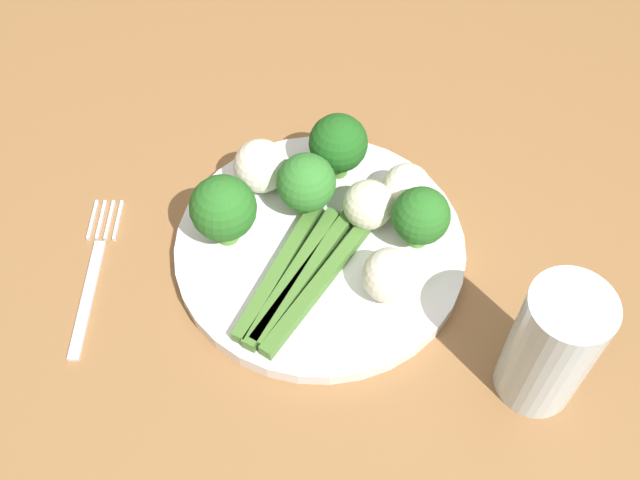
# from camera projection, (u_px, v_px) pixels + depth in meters

# --- Properties ---
(dining_table) EXTENTS (1.33, 1.04, 0.75)m
(dining_table) POSITION_uv_depth(u_px,v_px,m) (271.00, 340.00, 0.74)
(dining_table) COLOR olive
(dining_table) RESTS_ON ground_plane
(plate) EXTENTS (0.26, 0.26, 0.01)m
(plate) POSITION_uv_depth(u_px,v_px,m) (320.00, 248.00, 0.68)
(plate) COLOR white
(plate) RESTS_ON dining_table
(asparagus_bundle) EXTENTS (0.13, 0.16, 0.01)m
(asparagus_bundle) POSITION_uv_depth(u_px,v_px,m) (299.00, 277.00, 0.64)
(asparagus_bundle) COLOR #47752D
(asparagus_bundle) RESTS_ON plate
(broccoli_front_left) EXTENTS (0.05, 0.05, 0.07)m
(broccoli_front_left) POSITION_uv_depth(u_px,v_px,m) (306.00, 183.00, 0.66)
(broccoli_front_left) COLOR #609E3D
(broccoli_front_left) RESTS_ON plate
(broccoli_outer_edge) EXTENTS (0.06, 0.06, 0.07)m
(broccoli_outer_edge) POSITION_uv_depth(u_px,v_px,m) (223.00, 209.00, 0.64)
(broccoli_outer_edge) COLOR #568E33
(broccoli_outer_edge) RESTS_ON plate
(broccoli_left) EXTENTS (0.06, 0.06, 0.07)m
(broccoli_left) POSITION_uv_depth(u_px,v_px,m) (338.00, 144.00, 0.69)
(broccoli_left) COLOR #4C7F2B
(broccoli_left) RESTS_ON plate
(broccoli_near_center) EXTENTS (0.05, 0.05, 0.06)m
(broccoli_near_center) POSITION_uv_depth(u_px,v_px,m) (421.00, 216.00, 0.64)
(broccoli_near_center) COLOR #568E33
(broccoli_near_center) RESTS_ON plate
(cauliflower_edge) EXTENTS (0.05, 0.05, 0.05)m
(cauliflower_edge) POSITION_uv_depth(u_px,v_px,m) (368.00, 205.00, 0.67)
(cauliflower_edge) COLOR beige
(cauliflower_edge) RESTS_ON plate
(cauliflower_mid) EXTENTS (0.05, 0.05, 0.05)m
(cauliflower_mid) POSITION_uv_depth(u_px,v_px,m) (259.00, 166.00, 0.69)
(cauliflower_mid) COLOR white
(cauliflower_mid) RESTS_ON plate
(cauliflower_right) EXTENTS (0.04, 0.04, 0.04)m
(cauliflower_right) POSITION_uv_depth(u_px,v_px,m) (407.00, 187.00, 0.68)
(cauliflower_right) COLOR white
(cauliflower_right) RESTS_ON plate
(cauliflower_back_right) EXTENTS (0.05, 0.05, 0.05)m
(cauliflower_back_right) POSITION_uv_depth(u_px,v_px,m) (390.00, 275.00, 0.62)
(cauliflower_back_right) COLOR white
(cauliflower_back_right) RESTS_ON plate
(fork) EXTENTS (0.03, 0.17, 0.00)m
(fork) POSITION_uv_depth(u_px,v_px,m) (94.00, 271.00, 0.67)
(fork) COLOR silver
(fork) RESTS_ON dining_table
(water_glass) EXTENTS (0.06, 0.06, 0.13)m
(water_glass) POSITION_uv_depth(u_px,v_px,m) (552.00, 346.00, 0.56)
(water_glass) COLOR silver
(water_glass) RESTS_ON dining_table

